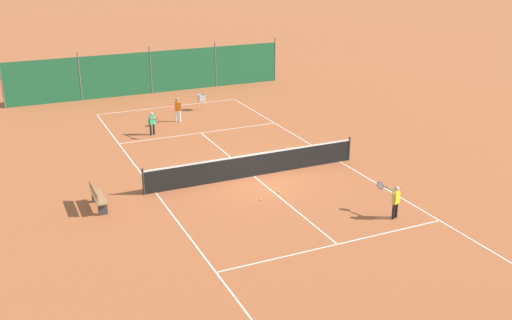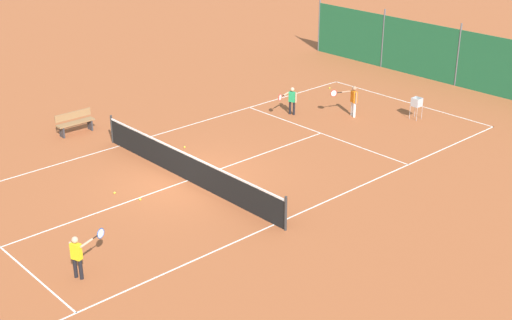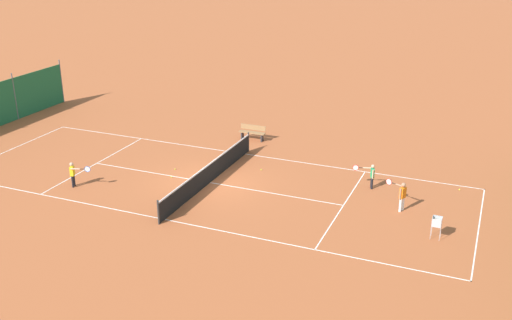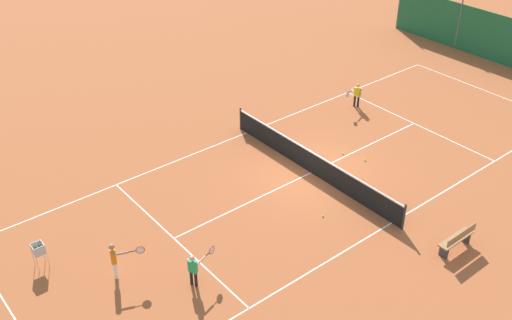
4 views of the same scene
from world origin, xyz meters
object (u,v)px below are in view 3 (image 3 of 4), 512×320
object	(u,v)px
tennis_ball_far_corner	(459,190)
courtside_bench	(252,132)
tennis_net	(210,173)
tennis_ball_mid_court	(261,170)
ball_hopper	(437,223)
tennis_ball_by_net_right	(171,177)
player_near_service	(73,173)
player_far_baseline	(371,174)
player_far_service	(402,194)
tennis_ball_near_corner	(175,169)

from	to	relation	value
tennis_ball_far_corner	courtside_bench	xyz separation A→B (m)	(2.77, 11.38, 0.42)
tennis_net	courtside_bench	distance (m)	6.37
tennis_ball_mid_court	ball_hopper	world-z (taller)	ball_hopper
tennis_net	tennis_ball_mid_court	size ratio (longest dim) A/B	139.09
tennis_ball_far_corner	ball_hopper	distance (m)	5.12
tennis_net	tennis_ball_by_net_right	size ratio (longest dim) A/B	139.09
tennis_net	ball_hopper	world-z (taller)	tennis_net
courtside_bench	player_near_service	bearing A→B (deg)	151.25
player_far_baseline	tennis_ball_by_net_right	world-z (taller)	player_far_baseline
tennis_ball_far_corner	courtside_bench	world-z (taller)	courtside_bench
player_far_baseline	tennis_ball_by_net_right	size ratio (longest dim) A/B	17.55
tennis_net	player_far_service	world-z (taller)	player_far_service
player_far_baseline	courtside_bench	bearing A→B (deg)	61.69
player_far_baseline	tennis_ball_mid_court	bearing A→B (deg)	89.28
tennis_ball_far_corner	courtside_bench	size ratio (longest dim) A/B	0.04
player_far_service	tennis_ball_by_net_right	bearing A→B (deg)	93.29
player_far_service	ball_hopper	world-z (taller)	player_far_service
tennis_ball_mid_court	tennis_ball_by_net_right	xyz separation A→B (m)	(-2.50, 3.62, 0.00)
tennis_ball_mid_court	player_far_service	bearing A→B (deg)	-104.89
tennis_ball_near_corner	tennis_net	bearing A→B (deg)	-108.31
tennis_ball_far_corner	tennis_ball_near_corner	xyz separation A→B (m)	(-2.81, 13.16, 0.00)
player_near_service	ball_hopper	world-z (taller)	player_near_service
player_far_service	tennis_ball_near_corner	size ratio (longest dim) A/B	19.46
player_far_baseline	player_far_service	bearing A→B (deg)	-137.20
tennis_ball_mid_court	tennis_ball_by_net_right	size ratio (longest dim) A/B	1.00
player_far_service	tennis_ball_near_corner	world-z (taller)	player_far_service
player_far_service	tennis_net	bearing A→B (deg)	92.91
tennis_ball_by_net_right	tennis_ball_near_corner	xyz separation A→B (m)	(0.94, 0.33, 0.00)
tennis_ball_by_net_right	courtside_bench	bearing A→B (deg)	-12.59
tennis_ball_by_net_right	tennis_ball_near_corner	bearing A→B (deg)	19.35
player_far_baseline	player_far_service	size ratio (longest dim) A/B	0.90
ball_hopper	courtside_bench	xyz separation A→B (m)	(7.83, 10.92, -0.20)
courtside_bench	tennis_ball_near_corner	bearing A→B (deg)	162.27
tennis_ball_far_corner	player_far_service	bearing A→B (deg)	145.92
tennis_ball_near_corner	ball_hopper	xyz separation A→B (m)	(-2.25, -12.70, 0.62)
tennis_net	tennis_ball_far_corner	bearing A→B (deg)	-71.79
tennis_ball_mid_court	tennis_ball_near_corner	xyz separation A→B (m)	(-1.57, 3.94, 0.00)
tennis_net	tennis_ball_far_corner	xyz separation A→B (m)	(3.57, -10.85, -0.47)
player_far_baseline	courtside_bench	xyz separation A→B (m)	(4.08, 7.58, -0.23)
tennis_ball_by_net_right	tennis_ball_near_corner	distance (m)	0.99
tennis_net	ball_hopper	distance (m)	10.50
player_far_service	tennis_ball_far_corner	xyz separation A→B (m)	(3.13, -2.12, -0.72)
tennis_ball_far_corner	tennis_ball_mid_court	bearing A→B (deg)	97.66
tennis_net	tennis_ball_mid_court	world-z (taller)	tennis_net
tennis_ball_by_net_right	tennis_ball_far_corner	bearing A→B (deg)	-73.74
tennis_net	tennis_ball_near_corner	size ratio (longest dim) A/B	139.09
tennis_ball_far_corner	courtside_bench	bearing A→B (deg)	76.30
tennis_net	tennis_ball_near_corner	xyz separation A→B (m)	(0.76, 2.31, -0.47)
ball_hopper	tennis_ball_by_net_right	bearing A→B (deg)	83.94
tennis_net	ball_hopper	xyz separation A→B (m)	(-1.49, -10.40, 0.16)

